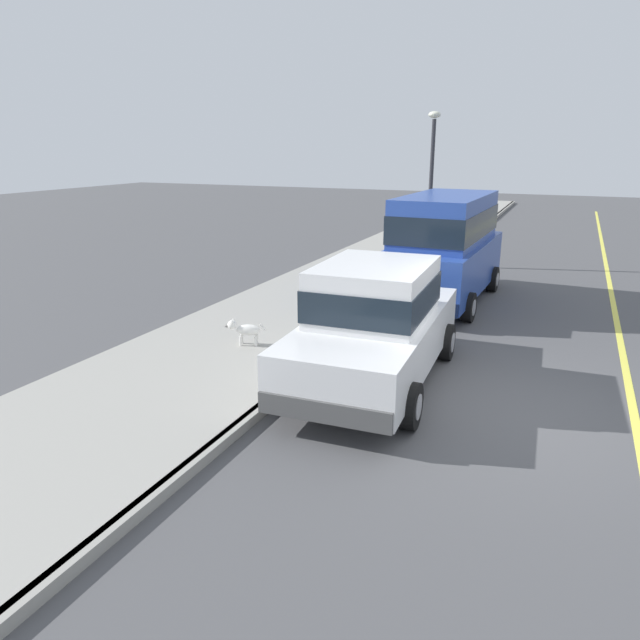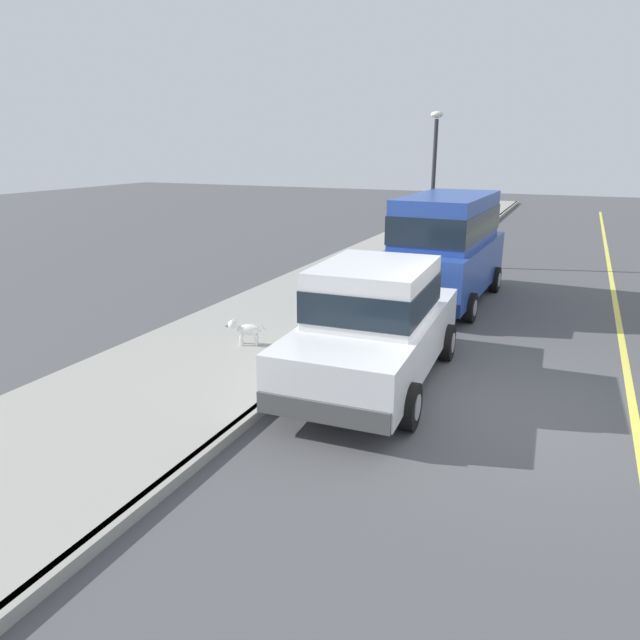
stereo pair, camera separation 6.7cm
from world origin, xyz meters
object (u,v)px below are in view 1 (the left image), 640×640
street_lamp (432,170)px  dog_white (245,329)px  car_white_sedan (375,322)px  car_blue_van (445,243)px

street_lamp → dog_white: bearing=-97.3°
car_white_sedan → car_blue_van: car_blue_van is taller
dog_white → street_lamp: bearing=82.7°
car_blue_van → street_lamp: bearing=108.3°
car_white_sedan → street_lamp: street_lamp is taller
car_blue_van → dog_white: 5.72m
car_white_sedan → street_lamp: size_ratio=1.06×
car_white_sedan → dog_white: size_ratio=6.42×
car_blue_van → car_white_sedan: bearing=-89.1°
car_white_sedan → car_blue_van: size_ratio=0.94×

